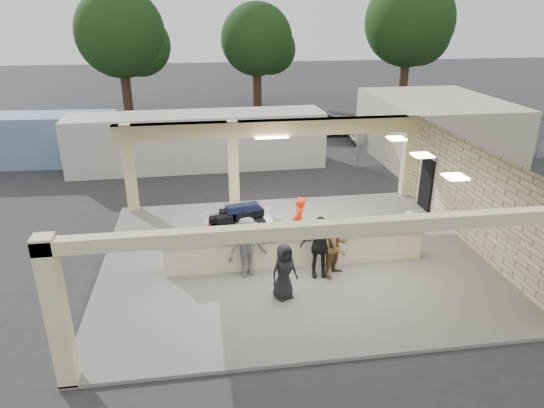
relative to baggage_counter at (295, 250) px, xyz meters
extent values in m
plane|color=#2B2B2D|center=(0.00, 0.50, -0.59)|extent=(120.00, 120.00, 0.00)
cube|color=slate|center=(0.00, 0.50, -0.54)|extent=(12.00, 10.00, 0.10)
cube|color=beige|center=(0.00, 0.50, 2.91)|extent=(12.00, 10.00, 0.02)
cube|color=beige|center=(6.00, 0.50, 1.16)|extent=(0.02, 10.00, 3.50)
cube|color=black|center=(5.94, 3.70, 0.56)|extent=(0.10, 0.95, 2.10)
cube|color=beige|center=(0.00, 5.25, 2.61)|extent=(12.00, 0.50, 0.60)
cube|color=beige|center=(0.00, -4.35, 2.76)|extent=(12.00, 0.30, 0.30)
cube|color=beige|center=(-5.50, 5.25, 1.21)|extent=(0.40, 0.40, 3.50)
cube|color=beige|center=(-1.50, 5.25, 1.21)|extent=(0.40, 0.40, 3.50)
cube|color=beige|center=(5.80, 5.30, 1.21)|extent=(0.40, 0.40, 3.50)
cube|color=beige|center=(-5.80, -4.30, 1.21)|extent=(0.40, 0.40, 3.50)
cube|color=white|center=(0.00, 5.00, 2.29)|extent=(1.30, 0.12, 0.06)
cube|color=#FFEABF|center=(3.80, 2.00, 2.88)|extent=(0.55, 0.55, 0.04)
cube|color=#FFEABF|center=(3.80, 0.00, 2.88)|extent=(0.55, 0.55, 0.04)
cube|color=#FFEABF|center=(3.80, -2.00, 2.88)|extent=(0.55, 0.55, 0.04)
cube|color=beige|center=(0.00, 0.00, -0.04)|extent=(8.00, 0.50, 0.90)
cube|color=#B7B7BC|center=(0.00, 0.00, 0.46)|extent=(8.20, 0.58, 0.06)
cube|color=white|center=(-1.56, 1.78, 0.07)|extent=(2.39, 1.52, 0.11)
cylinder|color=black|center=(-2.46, 1.22, -0.30)|extent=(0.13, 0.38, 0.37)
cylinder|color=black|center=(-2.52, 2.23, -0.30)|extent=(0.13, 0.38, 0.37)
cylinder|color=black|center=(-0.61, 1.32, -0.30)|extent=(0.13, 0.38, 0.37)
cylinder|color=black|center=(-0.67, 2.34, -0.30)|extent=(0.13, 0.38, 0.37)
cube|color=white|center=(-1.60, 2.47, 0.25)|extent=(2.32, 0.17, 0.28)
cube|color=white|center=(-1.53, 1.08, 0.25)|extent=(2.32, 0.17, 0.28)
cube|color=black|center=(-2.29, 1.46, 0.25)|extent=(0.56, 0.38, 0.24)
cube|color=black|center=(-1.64, 1.49, 0.25)|extent=(0.56, 0.38, 0.24)
cube|color=black|center=(-0.99, 1.53, 0.25)|extent=(0.56, 0.38, 0.24)
cube|color=black|center=(-2.32, 2.01, 0.25)|extent=(0.56, 0.38, 0.24)
cube|color=black|center=(-1.67, 2.05, 0.25)|extent=(0.56, 0.38, 0.24)
cube|color=black|center=(-1.02, 2.08, 0.25)|extent=(0.56, 0.38, 0.24)
cube|color=black|center=(-2.11, 1.56, 0.50)|extent=(0.56, 0.38, 0.24)
cube|color=black|center=(-1.47, 1.78, 0.50)|extent=(0.56, 0.38, 0.24)
cube|color=black|center=(-1.02, 1.99, 0.50)|extent=(0.56, 0.38, 0.24)
cube|color=black|center=(-1.95, 2.03, 0.50)|extent=(0.56, 0.38, 0.24)
cube|color=black|center=(-1.75, 1.77, 0.75)|extent=(0.56, 0.38, 0.24)
cube|color=black|center=(-1.20, 1.89, 0.75)|extent=(0.56, 0.38, 0.24)
cube|color=#590F0C|center=(-2.38, 1.36, 0.25)|extent=(0.56, 0.38, 0.24)
cylinder|color=white|center=(4.43, 1.43, 0.00)|extent=(0.82, 0.33, 0.80)
cylinder|color=black|center=(4.43, 1.43, 0.00)|extent=(0.74, 0.36, 0.71)
cube|color=white|center=(4.16, 1.43, -0.35)|extent=(0.05, 0.45, 0.27)
cube|color=white|center=(4.69, 1.43, -0.35)|extent=(0.05, 0.45, 0.27)
imported|color=red|center=(0.30, 1.03, 0.43)|extent=(0.65, 0.76, 1.82)
imported|color=brown|center=(1.10, -0.81, 0.41)|extent=(0.91, 0.86, 1.80)
imported|color=black|center=(0.54, -0.78, 0.47)|extent=(1.15, 0.50, 1.92)
imported|color=#4A4A4F|center=(-1.54, -0.50, 0.45)|extent=(1.29, 0.77, 1.88)
imported|color=black|center=(-0.67, -1.80, 0.32)|extent=(0.85, 0.61, 1.62)
imported|color=white|center=(8.78, 13.55, 0.19)|extent=(5.61, 2.92, 1.56)
imported|color=white|center=(11.83, 13.30, 0.11)|extent=(4.67, 2.45, 1.40)
imported|color=black|center=(4.82, 16.31, 0.18)|extent=(4.68, 1.82, 1.54)
cube|color=silver|center=(-2.87, 10.79, 0.77)|extent=(12.61, 2.76, 2.72)
cube|color=#6F93B2|center=(-11.99, 12.59, 0.69)|extent=(9.95, 2.95, 2.55)
cylinder|color=gray|center=(5.00, 9.50, 0.41)|extent=(0.06, 0.06, 2.00)
cylinder|color=gray|center=(7.00, 9.50, 0.41)|extent=(0.06, 0.06, 2.00)
cylinder|color=gray|center=(9.00, 9.50, 0.41)|extent=(0.06, 0.06, 2.00)
cylinder|color=gray|center=(11.00, 9.50, 0.41)|extent=(0.06, 0.06, 2.00)
cylinder|color=gray|center=(13.00, 9.50, 0.41)|extent=(0.06, 0.06, 2.00)
cylinder|color=gray|center=(15.00, 9.50, 0.41)|extent=(0.06, 0.06, 2.00)
cube|color=gray|center=(11.00, 9.50, 0.41)|extent=(12.00, 0.02, 2.00)
cylinder|color=gray|center=(11.00, 9.50, 1.41)|extent=(12.00, 0.05, 0.05)
cylinder|color=#382619|center=(-8.00, 24.50, 1.66)|extent=(0.70, 0.70, 4.50)
sphere|color=black|center=(-8.00, 24.50, 5.26)|extent=(6.30, 6.30, 6.30)
sphere|color=black|center=(-6.80, 25.10, 4.36)|extent=(4.50, 4.50, 4.50)
cylinder|color=#382619|center=(2.00, 26.50, 1.41)|extent=(0.70, 0.70, 4.00)
sphere|color=black|center=(2.00, 26.50, 4.61)|extent=(5.60, 5.60, 5.60)
sphere|color=black|center=(3.20, 27.10, 3.81)|extent=(4.00, 4.00, 4.00)
cylinder|color=#382619|center=(14.00, 25.50, 1.91)|extent=(0.70, 0.70, 5.00)
sphere|color=black|center=(14.00, 25.50, 5.91)|extent=(7.00, 7.00, 7.00)
sphere|color=black|center=(15.20, 26.10, 4.91)|extent=(5.00, 5.00, 5.00)
cube|color=#C3B79B|center=(9.50, 10.50, 1.01)|extent=(6.00, 8.00, 3.20)
camera|label=1|loc=(-2.69, -13.11, 7.00)|focal=32.00mm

